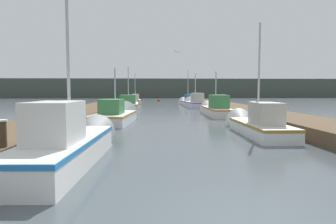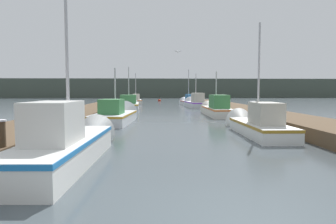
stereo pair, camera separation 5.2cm
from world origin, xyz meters
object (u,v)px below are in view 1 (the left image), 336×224
(fishing_boat_6, at_px, (188,102))
(fishing_boat_5, at_px, (195,103))
(seagull_lead, at_px, (177,52))
(fishing_boat_3, at_px, (215,109))
(fishing_boat_4, at_px, (129,105))
(mooring_piling_0, at_px, (111,107))
(channel_buoy, at_px, (159,100))
(fishing_boat_2, at_px, (116,115))
(fishing_boat_7, at_px, (135,101))
(fishing_boat_0, at_px, (71,142))
(mooring_piling_1, at_px, (125,100))
(mooring_piling_2, at_px, (253,112))
(mooring_piling_3, at_px, (1,145))
(fishing_boat_1, at_px, (256,124))

(fishing_boat_6, bearing_deg, fishing_boat_5, -93.48)
(fishing_boat_5, bearing_deg, seagull_lead, -118.86)
(fishing_boat_3, bearing_deg, fishing_boat_4, 138.77)
(fishing_boat_4, bearing_deg, mooring_piling_0, -107.55)
(fishing_boat_4, bearing_deg, channel_buoy, 78.73)
(fishing_boat_2, bearing_deg, fishing_boat_7, 96.00)
(fishing_boat_0, xyz_separation_m, fishing_boat_7, (-0.32, 32.49, -0.10))
(fishing_boat_6, relative_size, seagull_lead, 9.19)
(fishing_boat_2, relative_size, fishing_boat_4, 0.89)
(fishing_boat_2, distance_m, mooring_piling_0, 6.36)
(fishing_boat_0, distance_m, fishing_boat_4, 19.43)
(mooring_piling_1, distance_m, mooring_piling_2, 21.24)
(fishing_boat_0, xyz_separation_m, fishing_boat_4, (-0.11, 19.43, -0.02))
(fishing_boat_6, relative_size, mooring_piling_2, 4.27)
(mooring_piling_3, relative_size, seagull_lead, 2.08)
(fishing_boat_3, xyz_separation_m, fishing_boat_4, (-6.69, 5.92, -0.01))
(fishing_boat_0, bearing_deg, mooring_piling_2, 50.98)
(seagull_lead, bearing_deg, mooring_piling_3, 67.07)
(fishing_boat_3, bearing_deg, channel_buoy, 98.00)
(fishing_boat_3, relative_size, fishing_boat_6, 1.20)
(fishing_boat_3, height_order, mooring_piling_3, fishing_boat_3)
(fishing_boat_4, height_order, mooring_piling_1, fishing_boat_4)
(fishing_boat_3, bearing_deg, mooring_piling_2, -76.13)
(seagull_lead, bearing_deg, mooring_piling_0, 21.73)
(fishing_boat_7, bearing_deg, fishing_boat_0, -95.40)
(fishing_boat_7, distance_m, channel_buoy, 8.15)
(fishing_boat_4, relative_size, channel_buoy, 6.48)
(fishing_boat_3, xyz_separation_m, seagull_lead, (-2.34, 4.96, 4.65))
(mooring_piling_1, bearing_deg, seagull_lead, -60.10)
(fishing_boat_4, distance_m, fishing_boat_7, 13.07)
(fishing_boat_2, distance_m, channel_buoy, 30.78)
(fishing_boat_4, relative_size, mooring_piling_3, 5.32)
(fishing_boat_7, distance_m, mooring_piling_2, 25.04)
(fishing_boat_1, relative_size, mooring_piling_1, 4.39)
(fishing_boat_6, bearing_deg, mooring_piling_0, -126.10)
(fishing_boat_5, bearing_deg, mooring_piling_0, -138.54)
(fishing_boat_3, distance_m, fishing_boat_6, 14.76)
(fishing_boat_1, bearing_deg, mooring_piling_2, 73.42)
(fishing_boat_5, height_order, mooring_piling_0, fishing_boat_5)
(fishing_boat_7, relative_size, mooring_piling_1, 4.99)
(fishing_boat_6, distance_m, fishing_boat_7, 7.83)
(fishing_boat_1, distance_m, fishing_boat_5, 18.84)
(fishing_boat_3, distance_m, mooring_piling_3, 16.37)
(mooring_piling_0, relative_size, channel_buoy, 1.02)
(fishing_boat_0, bearing_deg, fishing_boat_1, 37.58)
(fishing_boat_6, distance_m, mooring_piling_2, 19.54)
(fishing_boat_6, height_order, mooring_piling_1, fishing_boat_6)
(channel_buoy, bearing_deg, fishing_boat_1, -84.52)
(fishing_boat_2, xyz_separation_m, seagull_lead, (4.20, 9.18, 4.74))
(channel_buoy, bearing_deg, fishing_boat_6, -74.37)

